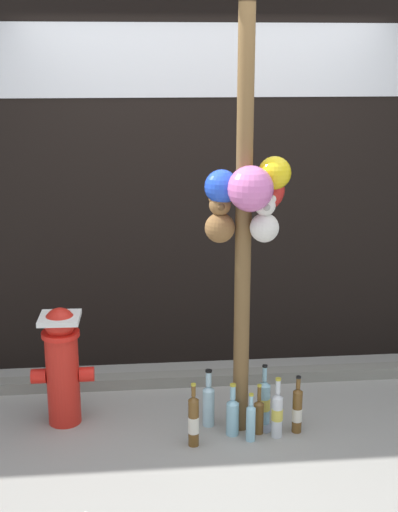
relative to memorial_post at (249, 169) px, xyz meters
name	(u,v)px	position (x,y,z in m)	size (l,w,h in m)	color
ground_plane	(226,455)	(-0.15, -0.29, -1.62)	(14.00, 14.00, 0.00)	#9E9B93
building_wall	(203,103)	(-0.15, 1.12, 0.29)	(10.00, 0.21, 3.81)	black
curb_strip	(209,378)	(-0.15, 0.65, -1.58)	(8.00, 0.12, 0.08)	gray
memorial_post	(249,169)	(0.00, 0.00, 0.00)	(0.48, 0.47, 2.89)	brown
fire_hydrant	(62,363)	(-1.11, 0.19, -1.22)	(0.39, 0.25, 0.76)	red
bottle_0	(277,413)	(0.18, -0.11, -1.46)	(0.07, 0.07, 0.38)	silver
bottle_1	(209,403)	(-0.21, 0.06, -1.46)	(0.07, 0.07, 0.37)	#B2DBEA
bottle_2	(251,421)	(0.02, -0.15, -1.49)	(0.06, 0.06, 0.31)	#93CCE0
bottle_3	(194,421)	(-0.33, -0.17, -1.46)	(0.06, 0.06, 0.40)	brown
bottle_4	(259,415)	(0.08, -0.06, -1.49)	(0.06, 0.06, 0.32)	brown
bottle_5	(297,410)	(0.32, -0.07, -1.47)	(0.06, 0.06, 0.37)	brown
bottle_6	(233,415)	(-0.08, -0.07, -1.48)	(0.08, 0.08, 0.33)	#93CCE0
bottle_7	(264,401)	(0.14, 0.06, -1.47)	(0.08, 0.08, 0.39)	#93CCE0
litter_1	(270,428)	(0.16, -0.01, -1.61)	(0.14, 0.08, 0.01)	#8C99B2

